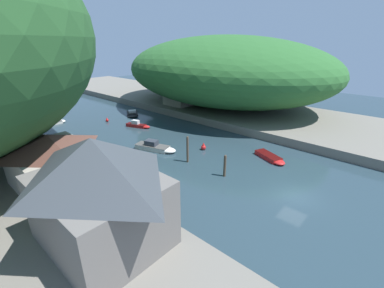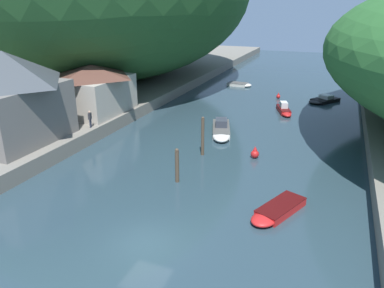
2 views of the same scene
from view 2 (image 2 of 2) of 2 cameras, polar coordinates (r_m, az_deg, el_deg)
water_surface at (r=48.31m, az=9.93°, el=5.04°), size 130.00×130.00×0.00m
left_bank at (r=57.27m, az=-13.60°, el=7.92°), size 22.00×120.00×1.35m
waterfront_building at (r=35.56m, az=-26.14°, el=6.60°), size 7.39×9.36×7.80m
boathouse_shed at (r=42.78m, az=-14.94°, el=8.24°), size 7.00×8.67×5.24m
boat_small_dinghy at (r=47.81m, az=13.88°, el=5.06°), size 2.66×4.86×1.26m
boat_open_rowboat at (r=38.85m, az=4.48°, el=2.12°), size 3.53×6.47×1.40m
boat_far_upstream at (r=62.71m, az=7.39°, el=8.98°), size 4.06×2.34×0.47m
boat_navy_launch at (r=24.93m, az=12.65°, el=-9.96°), size 3.29×5.01×0.56m
boat_moored_right at (r=54.76m, az=19.35°, el=6.35°), size 4.46×5.13×0.94m
mooring_post_nearest at (r=28.12m, az=-2.29°, el=-3.25°), size 0.31×0.31×2.72m
mooring_post_second at (r=32.97m, az=1.64°, el=1.23°), size 0.28×0.28×3.57m
channel_buoy_near at (r=33.24m, az=9.56°, el=-1.42°), size 0.73×0.73×1.09m
channel_buoy_far at (r=55.14m, az=13.02°, el=7.12°), size 0.57×0.57×0.85m
person_on_quay at (r=43.04m, az=-12.29°, el=6.17°), size 0.22×0.38×1.69m
person_by_boathouse at (r=37.68m, az=-15.29°, el=3.86°), size 0.28×0.41×1.69m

